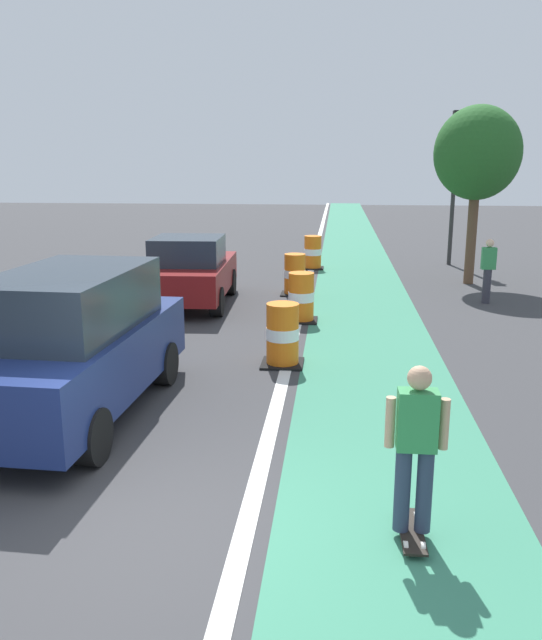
{
  "coord_description": "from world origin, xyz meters",
  "views": [
    {
      "loc": [
        1.71,
        -5.49,
        3.43
      ],
      "look_at": [
        0.74,
        4.08,
        1.1
      ],
      "focal_mm": 36.5,
      "sensor_mm": 36.0,
      "label": 1
    }
  ],
  "objects_px": {
    "street_tree_sidewalk": "(477,154)",
    "skateboarder_on_lane": "(416,448)",
    "parked_suv_nearest": "(73,343)",
    "traffic_barrel_mid": "(301,298)",
    "traffic_barrel_far": "(313,253)",
    "parked_sedan_second": "(190,272)",
    "pedestrian_crossing": "(488,269)",
    "traffic_barrel_back": "(295,275)",
    "traffic_light_corner": "(456,161)",
    "traffic_barrel_front": "(283,335)"
  },
  "relations": [
    {
      "from": "traffic_barrel_mid",
      "to": "traffic_barrel_far",
      "type": "height_order",
      "value": "same"
    },
    {
      "from": "traffic_barrel_mid",
      "to": "pedestrian_crossing",
      "type": "distance_m",
      "value": 5.12
    },
    {
      "from": "traffic_light_corner",
      "to": "pedestrian_crossing",
      "type": "distance_m",
      "value": 6.9
    },
    {
      "from": "traffic_barrel_back",
      "to": "pedestrian_crossing",
      "type": "xyz_separation_m",
      "value": [
        4.85,
        -0.6,
        0.33
      ]
    },
    {
      "from": "parked_suv_nearest",
      "to": "street_tree_sidewalk",
      "type": "relative_size",
      "value": 0.93
    },
    {
      "from": "traffic_barrel_front",
      "to": "street_tree_sidewalk",
      "type": "relative_size",
      "value": 0.22
    },
    {
      "from": "parked_suv_nearest",
      "to": "traffic_barrel_front",
      "type": "height_order",
      "value": "parked_suv_nearest"
    },
    {
      "from": "traffic_light_corner",
      "to": "street_tree_sidewalk",
      "type": "height_order",
      "value": "traffic_light_corner"
    },
    {
      "from": "traffic_barrel_front",
      "to": "pedestrian_crossing",
      "type": "height_order",
      "value": "pedestrian_crossing"
    },
    {
      "from": "skateboarder_on_lane",
      "to": "parked_suv_nearest",
      "type": "xyz_separation_m",
      "value": [
        -4.31,
        2.65,
        0.12
      ]
    },
    {
      "from": "traffic_barrel_far",
      "to": "traffic_light_corner",
      "type": "xyz_separation_m",
      "value": [
        4.67,
        1.36,
        2.97
      ]
    },
    {
      "from": "skateboarder_on_lane",
      "to": "traffic_barrel_mid",
      "type": "height_order",
      "value": "skateboarder_on_lane"
    },
    {
      "from": "parked_sedan_second",
      "to": "pedestrian_crossing",
      "type": "relative_size",
      "value": 2.59
    },
    {
      "from": "traffic_barrel_front",
      "to": "traffic_barrel_mid",
      "type": "distance_m",
      "value": 3.24
    },
    {
      "from": "traffic_barrel_mid",
      "to": "parked_suv_nearest",
      "type": "bearing_deg",
      "value": -115.66
    },
    {
      "from": "pedestrian_crossing",
      "to": "traffic_light_corner",
      "type": "bearing_deg",
      "value": 88.81
    },
    {
      "from": "street_tree_sidewalk",
      "to": "parked_suv_nearest",
      "type": "bearing_deg",
      "value": -124.05
    },
    {
      "from": "parked_suv_nearest",
      "to": "traffic_barrel_back",
      "type": "bearing_deg",
      "value": 74.37
    },
    {
      "from": "traffic_barrel_back",
      "to": "pedestrian_crossing",
      "type": "relative_size",
      "value": 0.68
    },
    {
      "from": "traffic_barrel_back",
      "to": "pedestrian_crossing",
      "type": "height_order",
      "value": "pedestrian_crossing"
    },
    {
      "from": "traffic_light_corner",
      "to": "traffic_barrel_back",
      "type": "bearing_deg",
      "value": -130.73
    },
    {
      "from": "parked_suv_nearest",
      "to": "traffic_barrel_far",
      "type": "height_order",
      "value": "parked_suv_nearest"
    },
    {
      "from": "traffic_light_corner",
      "to": "street_tree_sidewalk",
      "type": "xyz_separation_m",
      "value": [
        -0.04,
        -3.64,
        0.17
      ]
    },
    {
      "from": "skateboarder_on_lane",
      "to": "traffic_barrel_far",
      "type": "height_order",
      "value": "skateboarder_on_lane"
    },
    {
      "from": "skateboarder_on_lane",
      "to": "traffic_light_corner",
      "type": "relative_size",
      "value": 0.33
    },
    {
      "from": "parked_suv_nearest",
      "to": "traffic_barrel_front",
      "type": "relative_size",
      "value": 4.28
    },
    {
      "from": "traffic_barrel_front",
      "to": "traffic_barrel_mid",
      "type": "bearing_deg",
      "value": 87.47
    },
    {
      "from": "parked_sedan_second",
      "to": "street_tree_sidewalk",
      "type": "bearing_deg",
      "value": 26.34
    },
    {
      "from": "traffic_barrel_mid",
      "to": "skateboarder_on_lane",
      "type": "bearing_deg",
      "value": -79.91
    },
    {
      "from": "parked_suv_nearest",
      "to": "street_tree_sidewalk",
      "type": "height_order",
      "value": "street_tree_sidewalk"
    },
    {
      "from": "parked_suv_nearest",
      "to": "traffic_barrel_mid",
      "type": "xyz_separation_m",
      "value": [
        2.8,
        5.83,
        -0.5
      ]
    },
    {
      "from": "traffic_barrel_front",
      "to": "traffic_barrel_far",
      "type": "bearing_deg",
      "value": 89.36
    },
    {
      "from": "traffic_barrel_front",
      "to": "traffic_barrel_far",
      "type": "relative_size",
      "value": 1.0
    },
    {
      "from": "traffic_barrel_front",
      "to": "pedestrian_crossing",
      "type": "distance_m",
      "value": 7.31
    },
    {
      "from": "traffic_barrel_back",
      "to": "parked_sedan_second",
      "type": "bearing_deg",
      "value": -148.31
    },
    {
      "from": "parked_sedan_second",
      "to": "traffic_light_corner",
      "type": "relative_size",
      "value": 0.82
    },
    {
      "from": "parked_sedan_second",
      "to": "traffic_barrel_front",
      "type": "bearing_deg",
      "value": -60.28
    },
    {
      "from": "street_tree_sidewalk",
      "to": "traffic_light_corner",
      "type": "bearing_deg",
      "value": 89.38
    },
    {
      "from": "skateboarder_on_lane",
      "to": "street_tree_sidewalk",
      "type": "height_order",
      "value": "street_tree_sidewalk"
    },
    {
      "from": "skateboarder_on_lane",
      "to": "traffic_barrel_far",
      "type": "bearing_deg",
      "value": 95.51
    },
    {
      "from": "parked_sedan_second",
      "to": "pedestrian_crossing",
      "type": "distance_m",
      "value": 7.39
    },
    {
      "from": "parked_suv_nearest",
      "to": "traffic_barrel_back",
      "type": "xyz_separation_m",
      "value": [
        2.47,
        8.82,
        -0.5
      ]
    },
    {
      "from": "traffic_barrel_mid",
      "to": "traffic_barrel_back",
      "type": "xyz_separation_m",
      "value": [
        -0.33,
        2.99,
        0.0
      ]
    },
    {
      "from": "traffic_barrel_back",
      "to": "traffic_barrel_far",
      "type": "height_order",
      "value": "same"
    },
    {
      "from": "traffic_barrel_mid",
      "to": "pedestrian_crossing",
      "type": "height_order",
      "value": "pedestrian_crossing"
    },
    {
      "from": "parked_sedan_second",
      "to": "traffic_barrel_mid",
      "type": "distance_m",
      "value": 3.19
    },
    {
      "from": "parked_sedan_second",
      "to": "traffic_barrel_front",
      "type": "height_order",
      "value": "parked_sedan_second"
    },
    {
      "from": "street_tree_sidewalk",
      "to": "skateboarder_on_lane",
      "type": "bearing_deg",
      "value": -102.83
    },
    {
      "from": "skateboarder_on_lane",
      "to": "pedestrian_crossing",
      "type": "bearing_deg",
      "value": 74.54
    },
    {
      "from": "traffic_barrel_front",
      "to": "traffic_light_corner",
      "type": "xyz_separation_m",
      "value": [
        4.79,
        12.0,
        2.97
      ]
    }
  ]
}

